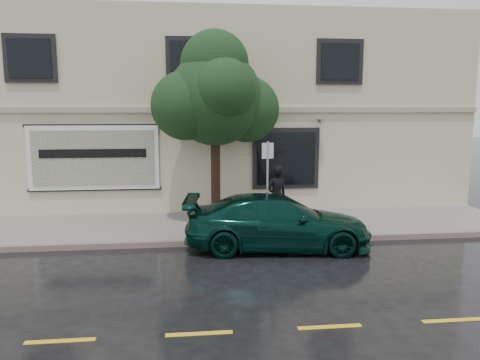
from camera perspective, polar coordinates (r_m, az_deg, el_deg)
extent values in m
plane|color=black|center=(11.32, -5.45, -10.15)|extent=(90.00, 90.00, 0.00)
cube|color=gray|center=(14.41, -5.68, -5.68)|extent=(20.00, 3.50, 0.15)
cube|color=slate|center=(12.72, -5.57, -7.64)|extent=(20.00, 0.18, 0.16)
cube|color=gold|center=(8.08, -5.00, -18.16)|extent=(19.00, 0.12, 0.01)
cube|color=#BEB299|center=(19.71, -6.05, 8.26)|extent=(20.00, 8.00, 7.00)
cube|color=#9E9984|center=(15.67, -5.96, 8.51)|extent=(20.00, 0.12, 0.18)
cube|color=black|center=(16.11, 5.61, 2.64)|extent=(2.30, 0.10, 2.10)
cube|color=black|center=(16.05, 5.65, 2.61)|extent=(2.00, 0.05, 1.80)
cube|color=black|center=(16.42, -24.29, 13.40)|extent=(1.30, 0.05, 1.20)
cube|color=black|center=(15.68, -6.05, 14.36)|extent=(1.30, 0.05, 1.20)
cube|color=black|center=(16.50, 12.14, 13.94)|extent=(1.30, 0.05, 1.20)
cube|color=white|center=(16.02, -17.40, 2.60)|extent=(4.20, 0.06, 2.10)
cube|color=#F66636|center=(15.98, -17.43, 2.58)|extent=(3.90, 0.04, 1.80)
cube|color=black|center=(16.18, -17.21, -1.09)|extent=(4.30, 0.10, 0.10)
cube|color=black|center=(15.97, -17.55, 6.36)|extent=(4.30, 0.10, 0.10)
cube|color=black|center=(15.93, -17.47, 3.11)|extent=(3.40, 0.02, 0.28)
imported|color=#072C23|center=(12.33, 4.60, -5.13)|extent=(5.02, 2.61, 1.41)
imported|color=black|center=(13.90, 4.48, -1.97)|extent=(0.79, 0.66, 1.85)
imported|color=black|center=(13.72, 4.54, 3.23)|extent=(1.13, 1.13, 0.68)
cylinder|color=#312516|center=(14.66, -2.99, 0.26)|extent=(0.29, 0.29, 2.69)
sphere|color=black|center=(14.50, -3.07, 9.93)|extent=(2.89, 2.89, 2.89)
cylinder|color=#9FA1A8|center=(12.78, 3.36, -1.15)|extent=(0.06, 0.06, 2.62)
cube|color=silver|center=(12.64, 3.40, 3.58)|extent=(0.32, 0.06, 0.42)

